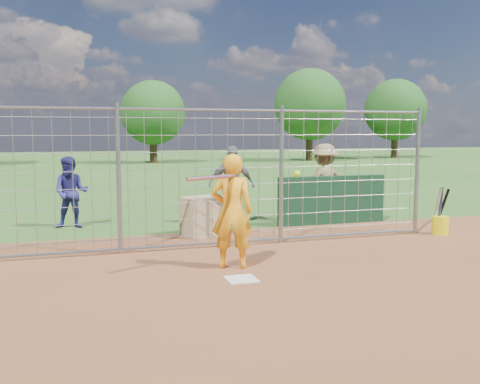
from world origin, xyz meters
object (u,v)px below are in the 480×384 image
object	(u,v)px
batter	(232,211)
bucket_with_bats	(440,223)
bystander_a	(71,192)
bystander_b	(231,185)
equipment_bin	(203,216)
bystander_c	(324,183)

from	to	relation	value
batter	bucket_with_bats	size ratio (longest dim) A/B	1.83
bystander_a	bystander_b	xyz separation A→B (m)	(3.49, -0.57, 0.11)
bystander_a	bystander_b	size ratio (longest dim) A/B	0.88
equipment_bin	bucket_with_bats	bearing A→B (deg)	-35.94
batter	bystander_c	bearing A→B (deg)	-115.29
bystander_c	bucket_with_bats	size ratio (longest dim) A/B	1.87
batter	bystander_b	bearing A→B (deg)	-88.16
batter	equipment_bin	world-z (taller)	batter
bystander_b	bucket_with_bats	world-z (taller)	bystander_b
bystander_a	bucket_with_bats	xyz separation A→B (m)	(7.22, -3.09, -0.54)
bystander_b	bystander_c	xyz separation A→B (m)	(2.16, -0.36, 0.02)
bystander_b	bystander_c	bearing A→B (deg)	-0.65
batter	bucket_with_bats	world-z (taller)	batter
bystander_a	bystander_c	world-z (taller)	bystander_c
bystander_c	bystander_a	bearing A→B (deg)	-13.91
bystander_c	equipment_bin	bearing A→B (deg)	10.00
equipment_bin	bucket_with_bats	xyz separation A→B (m)	(4.68, -1.35, -0.15)
bystander_a	batter	bearing A→B (deg)	-49.56
equipment_bin	batter	bearing A→B (deg)	-113.81
bystander_c	bucket_with_bats	world-z (taller)	bystander_c
batter	bystander_b	distance (m)	3.96
bystander_c	bystander_b	bearing A→B (deg)	-14.10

